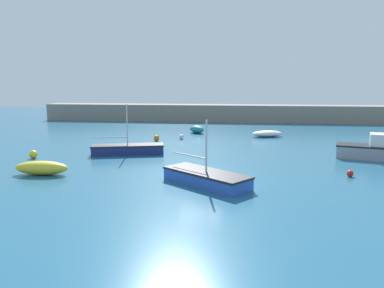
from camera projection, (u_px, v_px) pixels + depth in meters
The scene contains 12 objects.
ground_plane at pixel (201, 178), 22.30m from camera, with size 120.00×120.00×0.20m, color #235B7A.
harbor_breakwater at pixel (224, 113), 54.15m from camera, with size 52.68×3.57×2.38m, color gray.
motorboat_with_cabin at pixel (376, 150), 27.19m from camera, with size 5.59×3.34×1.87m.
sailboat_short_mast at pixel (128, 149), 29.08m from camera, with size 5.77×3.04×3.91m.
rowboat_blue_near at pixel (42, 168), 22.57m from camera, with size 3.30×1.32×0.84m.
sailboat_twin_hulled at pixel (206, 178), 20.34m from camera, with size 5.17×4.63×3.55m.
open_tender_yellow at pixel (267, 134), 38.56m from camera, with size 3.47×2.32×0.65m.
fishing_dinghy_green at pixel (197, 129), 41.37m from camera, with size 2.23×2.19×0.83m.
mooring_buoy_orange at pixel (156, 138), 35.87m from camera, with size 0.55×0.55×0.55m, color orange.
mooring_buoy_red at pixel (350, 173), 22.13m from camera, with size 0.39×0.39×0.39m, color red.
mooring_buoy_yellow at pixel (33, 154), 27.51m from camera, with size 0.59×0.59×0.59m, color yellow.
mooring_buoy_white at pixel (181, 137), 37.02m from camera, with size 0.47×0.47×0.47m, color white.
Camera 1 is at (2.24, -21.58, 5.48)m, focal length 35.00 mm.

